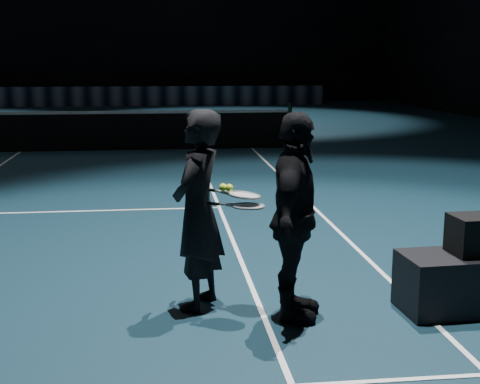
# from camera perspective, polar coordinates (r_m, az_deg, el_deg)

# --- Properties ---
(floor) EXTENTS (36.00, 36.00, 0.00)m
(floor) POSITION_cam_1_polar(r_m,az_deg,el_deg) (16.41, -18.32, 3.21)
(floor) COLOR #0D252F
(floor) RESTS_ON ground
(court_lines) EXTENTS (10.98, 23.78, 0.01)m
(court_lines) POSITION_cam_1_polar(r_m,az_deg,el_deg) (16.41, -18.32, 3.22)
(court_lines) COLOR white
(court_lines) RESTS_ON floor
(net_post_right) EXTENTS (0.10, 0.10, 1.10)m
(net_post_right) POSITION_cam_1_polar(r_m,az_deg,el_deg) (16.31, 4.26, 5.65)
(net_post_right) COLOR black
(net_post_right) RESTS_ON floor
(net_mesh) EXTENTS (12.80, 0.02, 0.86)m
(net_mesh) POSITION_cam_1_polar(r_m,az_deg,el_deg) (16.35, -18.41, 4.77)
(net_mesh) COLOR black
(net_mesh) RESTS_ON floor
(net_tape) EXTENTS (12.80, 0.03, 0.07)m
(net_tape) POSITION_cam_1_polar(r_m,az_deg,el_deg) (16.31, -18.52, 6.39)
(net_tape) COLOR white
(net_tape) RESTS_ON net_mesh
(sponsor_backdrop) EXTENTS (22.00, 0.15, 0.90)m
(sponsor_backdrop) POSITION_cam_1_polar(r_m,az_deg,el_deg) (31.65, -12.89, 7.95)
(sponsor_backdrop) COLOR black
(sponsor_backdrop) RESTS_ON floor
(player_a) EXTENTS (0.65, 0.75, 1.74)m
(player_a) POSITION_cam_1_polar(r_m,az_deg,el_deg) (5.75, -3.61, -1.58)
(player_a) COLOR black
(player_a) RESTS_ON floor
(player_b) EXTENTS (0.72, 1.10, 1.74)m
(player_b) POSITION_cam_1_polar(r_m,az_deg,el_deg) (5.50, 4.67, -2.18)
(player_b) COLOR black
(player_b) RESTS_ON floor
(racket_lower) EXTENTS (0.71, 0.48, 0.03)m
(racket_lower) POSITION_cam_1_polar(r_m,az_deg,el_deg) (5.59, 0.68, -1.21)
(racket_lower) COLOR black
(racket_lower) RESTS_ON player_a
(racket_upper) EXTENTS (0.71, 0.45, 0.10)m
(racket_upper) POSITION_cam_1_polar(r_m,az_deg,el_deg) (5.62, 0.32, -0.27)
(racket_upper) COLOR black
(racket_upper) RESTS_ON player_b
(tennis_balls) EXTENTS (0.12, 0.10, 0.12)m
(tennis_balls) POSITION_cam_1_polar(r_m,az_deg,el_deg) (5.62, -1.20, 0.55)
(tennis_balls) COLOR #A6D32C
(tennis_balls) RESTS_ON racket_upper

